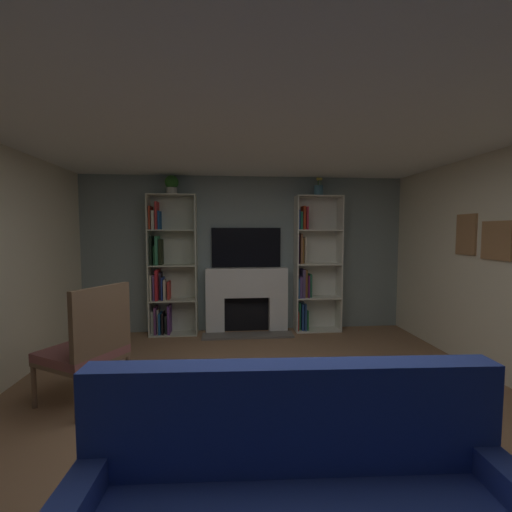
{
  "coord_description": "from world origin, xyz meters",
  "views": [
    {
      "loc": [
        -0.36,
        -2.66,
        1.64
      ],
      "look_at": [
        0.0,
        1.17,
        1.36
      ],
      "focal_mm": 23.86,
      "sensor_mm": 36.0,
      "label": 1
    }
  ],
  "objects_px": {
    "bookshelf_left": "(167,271)",
    "armchair": "(89,346)",
    "tv": "(246,248)",
    "vase_with_flowers": "(319,190)",
    "fireplace": "(247,298)",
    "bookshelf_right": "(311,267)",
    "potted_plant": "(172,184)",
    "coffee_table": "(274,432)"
  },
  "relations": [
    {
      "from": "bookshelf_left",
      "to": "armchair",
      "type": "bearing_deg",
      "value": -99.74
    },
    {
      "from": "tv",
      "to": "vase_with_flowers",
      "type": "height_order",
      "value": "vase_with_flowers"
    },
    {
      "from": "fireplace",
      "to": "bookshelf_right",
      "type": "bearing_deg",
      "value": 0.32
    },
    {
      "from": "bookshelf_right",
      "to": "potted_plant",
      "type": "distance_m",
      "value": 2.58
    },
    {
      "from": "fireplace",
      "to": "bookshelf_left",
      "type": "bearing_deg",
      "value": 179.76
    },
    {
      "from": "tv",
      "to": "bookshelf_right",
      "type": "height_order",
      "value": "bookshelf_right"
    },
    {
      "from": "potted_plant",
      "to": "armchair",
      "type": "bearing_deg",
      "value": -102.52
    },
    {
      "from": "armchair",
      "to": "coffee_table",
      "type": "bearing_deg",
      "value": -36.79
    },
    {
      "from": "coffee_table",
      "to": "fireplace",
      "type": "bearing_deg",
      "value": 89.25
    },
    {
      "from": "bookshelf_left",
      "to": "bookshelf_right",
      "type": "distance_m",
      "value": 2.33
    },
    {
      "from": "coffee_table",
      "to": "armchair",
      "type": "bearing_deg",
      "value": 143.21
    },
    {
      "from": "armchair",
      "to": "bookshelf_right",
      "type": "bearing_deg",
      "value": 38.96
    },
    {
      "from": "tv",
      "to": "potted_plant",
      "type": "xyz_separation_m",
      "value": [
        -1.16,
        -0.12,
        0.99
      ]
    },
    {
      "from": "potted_plant",
      "to": "vase_with_flowers",
      "type": "relative_size",
      "value": 0.99
    },
    {
      "from": "bookshelf_right",
      "to": "coffee_table",
      "type": "height_order",
      "value": "bookshelf_right"
    },
    {
      "from": "tv",
      "to": "bookshelf_right",
      "type": "bearing_deg",
      "value": -4.65
    },
    {
      "from": "tv",
      "to": "potted_plant",
      "type": "bearing_deg",
      "value": -174.11
    },
    {
      "from": "fireplace",
      "to": "vase_with_flowers",
      "type": "relative_size",
      "value": 4.77
    },
    {
      "from": "bookshelf_left",
      "to": "fireplace",
      "type": "bearing_deg",
      "value": -0.24
    },
    {
      "from": "armchair",
      "to": "potted_plant",
      "type": "bearing_deg",
      "value": 77.48
    },
    {
      "from": "vase_with_flowers",
      "to": "fireplace",
      "type": "bearing_deg",
      "value": 178.61
    },
    {
      "from": "vase_with_flowers",
      "to": "armchair",
      "type": "bearing_deg",
      "value": -142.5
    },
    {
      "from": "vase_with_flowers",
      "to": "armchair",
      "type": "relative_size",
      "value": 0.26
    },
    {
      "from": "tv",
      "to": "bookshelf_left",
      "type": "relative_size",
      "value": 0.51
    },
    {
      "from": "tv",
      "to": "armchair",
      "type": "height_order",
      "value": "tv"
    },
    {
      "from": "fireplace",
      "to": "bookshelf_right",
      "type": "relative_size",
      "value": 0.64
    },
    {
      "from": "tv",
      "to": "potted_plant",
      "type": "height_order",
      "value": "potted_plant"
    },
    {
      "from": "tv",
      "to": "vase_with_flowers",
      "type": "relative_size",
      "value": 3.78
    },
    {
      "from": "bookshelf_right",
      "to": "potted_plant",
      "type": "relative_size",
      "value": 7.51
    },
    {
      "from": "bookshelf_left",
      "to": "armchair",
      "type": "height_order",
      "value": "bookshelf_left"
    },
    {
      "from": "bookshelf_right",
      "to": "coffee_table",
      "type": "relative_size",
      "value": 2.48
    },
    {
      "from": "potted_plant",
      "to": "coffee_table",
      "type": "height_order",
      "value": "potted_plant"
    },
    {
      "from": "bookshelf_left",
      "to": "armchair",
      "type": "distance_m",
      "value": 2.26
    },
    {
      "from": "bookshelf_left",
      "to": "bookshelf_right",
      "type": "bearing_deg",
      "value": 0.02
    },
    {
      "from": "coffee_table",
      "to": "bookshelf_left",
      "type": "bearing_deg",
      "value": 109.88
    },
    {
      "from": "bookshelf_right",
      "to": "coffee_table",
      "type": "bearing_deg",
      "value": -108.13
    },
    {
      "from": "fireplace",
      "to": "coffee_table",
      "type": "distance_m",
      "value": 3.38
    },
    {
      "from": "armchair",
      "to": "coffee_table",
      "type": "distance_m",
      "value": 2.01
    },
    {
      "from": "vase_with_flowers",
      "to": "armchair",
      "type": "xyz_separation_m",
      "value": [
        -2.81,
        -2.15,
        -1.75
      ]
    },
    {
      "from": "vase_with_flowers",
      "to": "coffee_table",
      "type": "height_order",
      "value": "vase_with_flowers"
    },
    {
      "from": "tv",
      "to": "armchair",
      "type": "xyz_separation_m",
      "value": [
        -1.64,
        -2.27,
        -0.81
      ]
    },
    {
      "from": "vase_with_flowers",
      "to": "potted_plant",
      "type": "bearing_deg",
      "value": 179.98
    }
  ]
}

